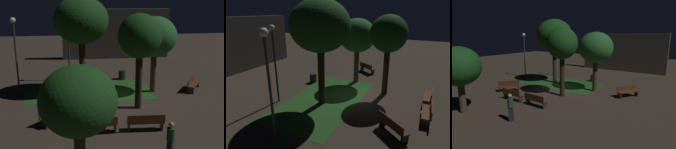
# 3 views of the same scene
# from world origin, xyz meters

# --- Properties ---
(ground_plane) EXTENTS (60.00, 60.00, 0.00)m
(ground_plane) POSITION_xyz_m (0.00, 0.00, 0.00)
(ground_plane) COLOR #3D3328
(grass_lawn) EXTENTS (8.31, 4.32, 0.01)m
(grass_lawn) POSITION_xyz_m (-1.23, 1.36, 0.01)
(grass_lawn) COLOR #23511E
(grass_lawn) RESTS_ON ground
(bench_by_lamp) EXTENTS (1.81, 0.51, 0.88)m
(bench_by_lamp) POSITION_xyz_m (-1.14, -4.86, 0.48)
(bench_by_lamp) COLOR #512D19
(bench_by_lamp) RESTS_ON ground
(bench_front_right) EXTENTS (1.82, 0.57, 0.88)m
(bench_front_right) POSITION_xyz_m (1.13, -4.86, 0.48)
(bench_front_right) COLOR #512D19
(bench_front_right) RESTS_ON ground
(bench_corner) EXTENTS (1.44, 1.74, 0.88)m
(bench_corner) POSITION_xyz_m (5.80, 0.68, 0.48)
(bench_corner) COLOR #512D19
(bench_corner) RESTS_ON ground
(bench_front_left) EXTENTS (1.55, 1.67, 0.88)m
(bench_front_left) POSITION_xyz_m (-3.27, -3.36, 0.48)
(bench_front_left) COLOR #422314
(bench_front_left) RESTS_ON ground
(tree_tall_center) EXTENTS (2.42, 2.42, 5.40)m
(tree_tall_center) POSITION_xyz_m (1.39, -1.98, 4.09)
(tree_tall_center) COLOR #2D2116
(tree_tall_center) RESTS_ON ground
(tree_left_canopy) EXTENTS (3.50, 3.50, 6.31)m
(tree_left_canopy) POSITION_xyz_m (-1.72, 1.28, 4.74)
(tree_left_canopy) COLOR #2D2116
(tree_left_canopy) RESTS_ON ground
(tree_back_left) EXTENTS (2.86, 2.86, 5.06)m
(tree_back_left) POSITION_xyz_m (2.96, 0.71, 3.71)
(tree_back_left) COLOR #423021
(tree_back_left) RESTS_ON ground
(lamp_post_plaza_west) EXTENTS (0.36, 0.36, 5.01)m
(lamp_post_plaza_west) POSITION_xyz_m (-5.94, 1.33, 3.36)
(lamp_post_plaza_west) COLOR #333338
(lamp_post_plaza_west) RESTS_ON ground
(lamp_post_path_center) EXTENTS (0.36, 0.36, 4.84)m
(lamp_post_path_center) POSITION_xyz_m (-2.69, 3.95, 3.26)
(lamp_post_path_center) COLOR #333338
(lamp_post_path_center) RESTS_ON ground
(trash_bin) EXTENTS (0.54, 0.54, 0.71)m
(trash_bin) POSITION_xyz_m (1.35, 3.85, 0.35)
(trash_bin) COLOR black
(trash_bin) RESTS_ON ground
(building_wall_backdrop) EXTENTS (11.00, 0.80, 5.05)m
(building_wall_backdrop) POSITION_xyz_m (1.93, 11.79, 2.53)
(building_wall_backdrop) COLOR #4C4742
(building_wall_backdrop) RESTS_ON ground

